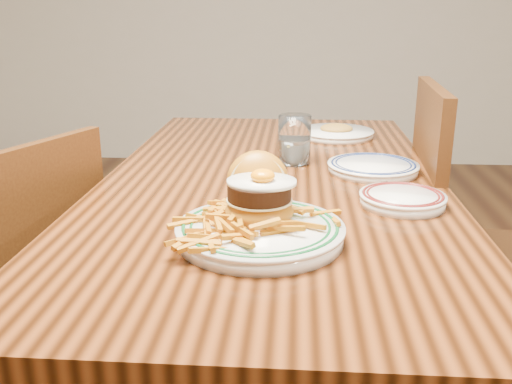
# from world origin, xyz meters

# --- Properties ---
(table) EXTENTS (0.85, 1.60, 0.75)m
(table) POSITION_xyz_m (0.00, 0.00, 0.66)
(table) COLOR black
(table) RESTS_ON floor
(chair_left) EXTENTS (0.52, 0.52, 0.86)m
(chair_left) POSITION_xyz_m (-0.65, -0.10, 0.46)
(chair_left) COLOR #40240D
(chair_left) RESTS_ON floor
(chair_right) EXTENTS (0.48, 0.48, 0.96)m
(chair_right) POSITION_xyz_m (0.55, 0.16, 0.52)
(chair_right) COLOR #40240D
(chair_right) RESTS_ON floor
(main_plate) EXTENTS (0.31, 0.33, 0.15)m
(main_plate) POSITION_xyz_m (-0.01, -0.39, 0.79)
(main_plate) COLOR white
(main_plate) RESTS_ON table
(side_plate) EXTENTS (0.19, 0.19, 0.03)m
(side_plate) POSITION_xyz_m (0.29, -0.19, 0.77)
(side_plate) COLOR white
(side_plate) RESTS_ON table
(rear_plate) EXTENTS (0.24, 0.24, 0.03)m
(rear_plate) POSITION_xyz_m (0.26, 0.07, 0.76)
(rear_plate) COLOR white
(rear_plate) RESTS_ON table
(water_glass) EXTENTS (0.09, 0.09, 0.13)m
(water_glass) POSITION_xyz_m (0.05, 0.15, 0.81)
(water_glass) COLOR white
(water_glass) RESTS_ON table
(far_plate) EXTENTS (0.25, 0.25, 0.04)m
(far_plate) POSITION_xyz_m (0.19, 0.49, 0.76)
(far_plate) COLOR white
(far_plate) RESTS_ON table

